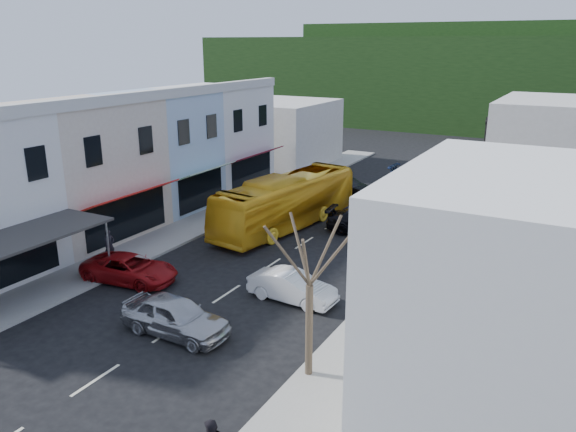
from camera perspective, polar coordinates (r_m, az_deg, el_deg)
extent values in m
plane|color=black|center=(26.72, -6.25, -7.88)|extent=(120.00, 120.00, 0.00)
cube|color=gray|center=(38.39, -6.97, 0.12)|extent=(3.00, 52.00, 0.15)
cube|color=gray|center=(32.42, 15.23, -3.64)|extent=(3.00, 52.00, 0.15)
cube|color=beige|center=(35.71, -20.39, 4.37)|extent=(7.00, 8.00, 8.00)
cube|color=#AB160F|center=(32.99, -15.50, 2.13)|extent=(1.30, 6.80, 0.08)
cube|color=#A1BCD3|center=(40.52, -12.97, 6.43)|extent=(7.00, 6.00, 8.00)
cube|color=#195926|center=(38.15, -8.23, 4.58)|extent=(1.30, 5.10, 0.08)
cube|color=silver|center=(45.50, -7.54, 7.87)|extent=(7.00, 7.00, 8.00)
cube|color=#5A0F1A|center=(43.40, -3.08, 6.27)|extent=(1.30, 5.95, 0.08)
cube|color=silver|center=(17.32, 24.30, -9.32)|extent=(8.00, 9.00, 8.00)
cube|color=#B7B2A8|center=(54.13, -0.46, 8.43)|extent=(8.00, 10.00, 6.00)
cube|color=#B7B2A8|center=(50.40, 25.04, 6.74)|extent=(8.00, 12.00, 7.00)
cube|color=black|center=(85.04, 19.63, 12.71)|extent=(80.00, 24.00, 12.00)
cube|color=black|center=(92.38, 15.49, 15.85)|extent=(40.00, 16.00, 8.00)
imported|color=yellow|center=(35.46, -0.17, 1.29)|extent=(4.00, 11.83, 3.10)
imported|color=#AAAAAF|center=(23.32, -11.37, -10.14)|extent=(4.42, 1.85, 1.40)
imported|color=silver|center=(25.64, 0.44, -7.17)|extent=(4.48, 2.01, 1.40)
imported|color=maroon|center=(28.70, -15.78, -5.11)|extent=(4.81, 2.47, 1.40)
imported|color=black|center=(34.67, 8.23, -0.73)|extent=(4.68, 2.35, 1.40)
imported|color=black|center=(42.71, 5.77, 2.79)|extent=(4.53, 2.15, 1.40)
imported|color=black|center=(46.94, 13.56, 3.71)|extent=(4.61, 2.13, 1.40)
imported|color=black|center=(31.24, -17.68, -2.85)|extent=(0.46, 0.64, 1.70)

